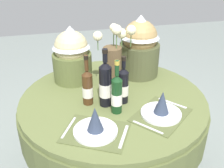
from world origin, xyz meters
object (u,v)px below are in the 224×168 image
Objects in this scene: place_setting_left at (95,126)px; flower_vase at (113,61)px; gift_tub_back_left at (72,52)px; wine_bottle_left at (123,85)px; wine_bottle_rear at (117,94)px; wine_bottle_right at (105,84)px; dining_table at (113,115)px; gift_tub_back_right at (140,44)px; wine_bottle_centre at (88,87)px; place_setting_right at (161,108)px.

flower_vase is at bearing 65.21° from place_setting_left.
gift_tub_back_left is at bearing 144.07° from flower_vase.
place_setting_left is 0.68m from gift_tub_back_left.
gift_tub_back_left is (-0.27, 0.39, 0.09)m from wine_bottle_left.
flower_vase reaches higher than gift_tub_back_left.
wine_bottle_right is at bearing 116.08° from wine_bottle_rear.
dining_table is 3.73× the size of wine_bottle_rear.
place_setting_left is at bearing -118.27° from dining_table.
dining_table is 0.37m from flower_vase.
gift_tub_back_right is at bearing 47.21° from wine_bottle_right.
wine_bottle_centre is (0.01, 0.30, 0.07)m from place_setting_left.
place_setting_left is at bearing -170.53° from place_setting_right.
wine_bottle_right reaches higher than wine_bottle_left.
gift_tub_back_right is at bearing 57.39° from wine_bottle_rear.
flower_vase is 0.99× the size of gift_tub_back_right.
wine_bottle_right reaches higher than wine_bottle_centre.
place_setting_left is 1.14× the size of wine_bottle_right.
gift_tub_back_right reaches higher than wine_bottle_left.
gift_tub_back_right is (0.05, 0.57, 0.20)m from place_setting_right.
gift_tub_back_right reaches higher than wine_bottle_rear.
flower_vase is 0.24m from wine_bottle_right.
dining_table is 2.73× the size of gift_tub_back_right.
dining_table is at bearing 49.24° from wine_bottle_right.
wine_bottle_left is 0.49m from gift_tub_back_left.
wine_bottle_left is at bearing 131.80° from place_setting_right.
wine_bottle_rear is at bearing -124.54° from wine_bottle_left.
flower_vase reaches higher than place_setting_right.
wine_bottle_right is at bearing -130.76° from dining_table.
wine_bottle_centre is 0.12m from wine_bottle_right.
dining_table is 3.82× the size of wine_bottle_centre.
place_setting_right is (0.22, -0.27, 0.19)m from dining_table.
place_setting_left is (-0.18, -0.34, 0.19)m from dining_table.
wine_bottle_right is at bearing -68.48° from gift_tub_back_left.
wine_bottle_centre is 0.98× the size of wine_bottle_rear.
flower_vase reaches higher than wine_bottle_right.
dining_table is 0.32m from wine_bottle_centre.
wine_bottle_left is (0.05, -0.08, 0.27)m from dining_table.
wine_bottle_left is 0.95× the size of wine_bottle_centre.
gift_tub_back_left reaches higher than wine_bottle_right.
gift_tub_back_left is at bearing 127.22° from place_setting_right.
wine_bottle_left is 0.22m from wine_bottle_centre.
gift_tub_back_right is (0.30, 0.47, 0.12)m from wine_bottle_rear.
flower_vase reaches higher than wine_bottle_centre.
gift_tub_back_right is (0.24, 0.16, 0.04)m from flower_vase.
gift_tub_back_right is (0.50, -0.02, 0.03)m from gift_tub_back_left.
flower_vase is at bearing 93.35° from wine_bottle_left.
dining_table is 0.31m from wine_bottle_right.
wine_bottle_rear reaches higher than place_setting_left.
wine_bottle_rear reaches higher than wine_bottle_left.
dining_table is at bearing 61.73° from place_setting_left.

